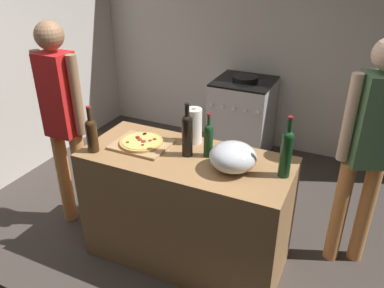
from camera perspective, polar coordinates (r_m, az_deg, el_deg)
The scene contains 15 objects.
ground_plane at distance 3.75m, azimuth 4.02°, elevation -8.39°, with size 4.71×3.28×0.02m, color #3F3833.
kitchen_wall_rear at distance 4.47m, azimuth 11.36°, elevation 15.50°, with size 4.71×0.10×2.60m, color beige.
kitchen_wall_left at distance 4.35m, azimuth -22.92°, elevation 13.63°, with size 0.10×3.28×2.60m, color beige.
counter at distance 2.89m, azimuth -0.85°, elevation -9.53°, with size 1.47×0.65×0.88m, color #9E7247.
cutting_board at distance 2.81m, azimuth -7.48°, elevation -0.07°, with size 0.40×0.32×0.02m, color tan.
pizza at distance 2.80m, azimuth -7.50°, elevation 0.31°, with size 0.31×0.31×0.03m.
mixing_bowl at distance 2.47m, azimuth 6.08°, elevation -1.92°, with size 0.31×0.31×0.19m.
paper_towel_roll at distance 2.79m, azimuth 0.26°, elevation 2.71°, with size 0.12×0.12×0.27m.
wine_bottle_green at distance 2.60m, azimuth 2.45°, elevation 0.83°, with size 0.06×0.06×0.31m.
wine_bottle_dark at distance 2.75m, azimuth -14.64°, elevation 1.55°, with size 0.08×0.08×0.34m.
wine_bottle_amber at distance 2.42m, azimuth 13.79°, elevation -1.05°, with size 0.07×0.07×0.41m.
wine_bottle_clear at distance 2.59m, azimuth -0.71°, elevation 1.62°, with size 0.07×0.07×0.38m.
stove at distance 4.38m, azimuth 7.45°, elevation 3.85°, with size 0.62×0.64×0.93m.
person_in_stripes at distance 3.14m, azimuth -18.62°, elevation 3.95°, with size 0.40×0.21×1.72m.
person_in_red at distance 2.83m, azimuth 24.60°, elevation -0.13°, with size 0.37×0.27×1.70m.
Camera 1 is at (1.05, -1.53, 2.17)m, focal length 36.02 mm.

